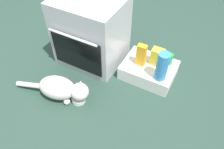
# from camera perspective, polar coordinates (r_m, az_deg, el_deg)

# --- Properties ---
(ground) EXTENTS (8.00, 8.00, 0.00)m
(ground) POSITION_cam_1_polar(r_m,az_deg,el_deg) (2.28, -9.27, -2.44)
(ground) COLOR #284238
(oven) EXTENTS (0.66, 0.60, 0.72)m
(oven) POSITION_cam_1_polar(r_m,az_deg,el_deg) (2.32, -5.48, 11.12)
(oven) COLOR #B7BABF
(oven) RESTS_ON ground
(pantry_cabinet) EXTENTS (0.53, 0.41, 0.15)m
(pantry_cabinet) POSITION_cam_1_polar(r_m,az_deg,el_deg) (2.31, 9.55, 1.18)
(pantry_cabinet) COLOR white
(pantry_cabinet) RESTS_ON ground
(food_bowl) EXTENTS (0.13, 0.13, 0.08)m
(food_bowl) POSITION_cam_1_polar(r_m,az_deg,el_deg) (2.12, -8.71, -6.28)
(food_bowl) COLOR white
(food_bowl) RESTS_ON ground
(cat) EXTENTS (0.75, 0.30, 0.25)m
(cat) POSITION_cam_1_polar(r_m,az_deg,el_deg) (2.10, -13.04, -3.59)
(cat) COLOR silver
(cat) RESTS_ON ground
(water_bottle) EXTENTS (0.11, 0.11, 0.30)m
(water_bottle) POSITION_cam_1_polar(r_m,az_deg,el_deg) (2.04, 12.90, 2.03)
(water_bottle) COLOR #388CD1
(water_bottle) RESTS_ON pantry_cabinet
(juice_carton) EXTENTS (0.09, 0.06, 0.24)m
(juice_carton) POSITION_cam_1_polar(r_m,az_deg,el_deg) (2.17, 7.62, 5.03)
(juice_carton) COLOR orange
(juice_carton) RESTS_ON pantry_cabinet
(soda_can) EXTENTS (0.07, 0.07, 0.12)m
(soda_can) POSITION_cam_1_polar(r_m,az_deg,el_deg) (2.27, 14.73, 3.90)
(soda_can) COLOR green
(soda_can) RESTS_ON pantry_cabinet
(snack_bag) EXTENTS (0.12, 0.09, 0.18)m
(snack_bag) POSITION_cam_1_polar(r_m,az_deg,el_deg) (2.22, 11.69, 4.52)
(snack_bag) COLOR yellow
(snack_bag) RESTS_ON pantry_cabinet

